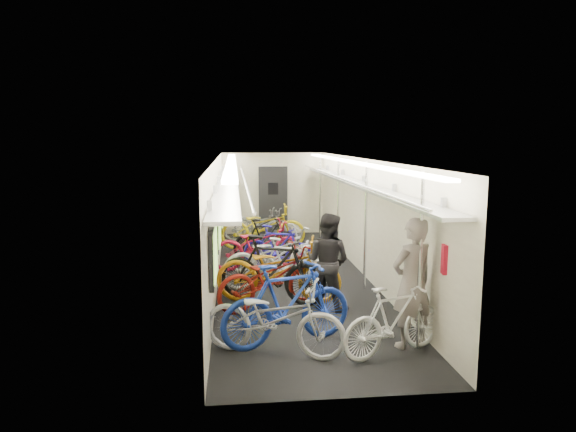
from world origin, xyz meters
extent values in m
plane|color=black|center=(0.00, 0.00, 0.00)|extent=(10.00, 10.00, 0.00)
plane|color=white|center=(0.00, 0.00, 2.40)|extent=(10.00, 10.00, 0.00)
plane|color=beige|center=(-1.50, 0.00, 1.20)|extent=(0.00, 10.00, 10.00)
plane|color=beige|center=(1.50, 0.00, 1.20)|extent=(0.00, 10.00, 10.00)
plane|color=beige|center=(0.00, 5.00, 1.20)|extent=(3.00, 0.00, 3.00)
plane|color=beige|center=(0.00, -5.00, 1.20)|extent=(3.00, 0.00, 3.00)
cube|color=black|center=(-1.46, -3.20, 1.25)|extent=(0.06, 1.10, 0.80)
cube|color=#A2D75E|center=(-1.42, -3.20, 1.25)|extent=(0.02, 0.96, 0.66)
cube|color=black|center=(-1.46, -1.00, 1.25)|extent=(0.06, 1.10, 0.80)
cube|color=#A2D75E|center=(-1.42, -1.00, 1.25)|extent=(0.02, 0.96, 0.66)
cube|color=black|center=(-1.46, 1.20, 1.25)|extent=(0.06, 1.10, 0.80)
cube|color=#A2D75E|center=(-1.42, 1.20, 1.25)|extent=(0.02, 0.96, 0.66)
cube|color=black|center=(-1.46, 3.40, 1.25)|extent=(0.06, 1.10, 0.80)
cube|color=#A2D75E|center=(-1.42, 3.40, 1.25)|extent=(0.02, 0.96, 0.66)
cube|color=yellow|center=(-1.45, -2.10, 1.30)|extent=(0.02, 0.22, 0.30)
cube|color=yellow|center=(-1.45, 0.10, 1.30)|extent=(0.02, 0.22, 0.30)
cube|color=yellow|center=(-1.45, 2.30, 1.30)|extent=(0.02, 0.22, 0.30)
cube|color=black|center=(0.00, 4.94, 1.00)|extent=(0.85, 0.08, 2.00)
cube|color=#999BA0|center=(-1.28, 0.00, 1.92)|extent=(0.40, 9.70, 0.05)
cube|color=#999BA0|center=(1.28, 0.00, 1.92)|extent=(0.40, 9.70, 0.05)
cylinder|color=silver|center=(-0.95, 0.00, 2.02)|extent=(0.04, 9.70, 0.04)
cylinder|color=silver|center=(0.95, 0.00, 2.02)|extent=(0.04, 9.70, 0.04)
cube|color=white|center=(-1.20, 0.00, 2.34)|extent=(0.18, 9.60, 0.04)
cube|color=white|center=(1.20, 0.00, 2.34)|extent=(0.18, 9.60, 0.04)
cylinder|color=silver|center=(1.25, -3.80, 1.20)|extent=(0.05, 0.05, 2.38)
cylinder|color=silver|center=(1.25, -1.00, 1.20)|extent=(0.05, 0.05, 2.38)
cylinder|color=silver|center=(1.25, 1.50, 1.20)|extent=(0.05, 0.05, 2.38)
cylinder|color=silver|center=(1.25, 4.00, 1.20)|extent=(0.05, 0.05, 2.38)
imported|color=#B3B1B6|center=(-0.67, -3.78, 0.50)|extent=(2.01, 1.30, 1.00)
imported|color=#1B37A3|center=(-0.46, -3.45, 0.58)|extent=(1.99, 1.13, 1.15)
imported|color=maroon|center=(-0.55, -1.88, 0.52)|extent=(2.08, 1.45, 1.04)
imported|color=black|center=(-0.53, -1.61, 0.59)|extent=(2.00, 1.32, 1.17)
imported|color=#BE7A11|center=(-0.42, -1.59, 0.57)|extent=(2.26, 1.16, 1.13)
imported|color=silver|center=(-0.18, -0.79, 0.48)|extent=(1.64, 1.09, 0.96)
imported|color=#A0A0A4|center=(-0.42, -0.54, 0.56)|extent=(2.26, 1.57, 1.13)
imported|color=#201A9C|center=(-0.23, 0.74, 0.48)|extent=(1.63, 1.04, 0.95)
imported|color=maroon|center=(-0.65, 0.76, 0.53)|extent=(2.12, 1.13, 1.06)
imported|color=black|center=(-0.43, 1.74, 0.48)|extent=(1.65, 0.92, 0.95)
imported|color=gold|center=(-0.42, 2.84, 0.57)|extent=(2.16, 0.76, 1.14)
imported|color=white|center=(0.87, -3.95, 0.47)|extent=(1.62, 0.99, 0.94)
imported|color=slate|center=(-0.60, 3.73, 0.47)|extent=(1.90, 1.08, 0.94)
imported|color=slate|center=(-0.37, 4.00, 0.45)|extent=(1.80, 1.19, 0.89)
imported|color=gray|center=(1.19, -3.69, 0.89)|extent=(0.76, 0.63, 1.77)
imported|color=black|center=(0.36, -2.01, 0.80)|extent=(0.99, 0.95, 1.60)
cube|color=red|center=(1.59, -4.03, 1.28)|extent=(0.28, 0.18, 0.38)
camera|label=1|loc=(-1.16, -10.12, 2.78)|focal=32.00mm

